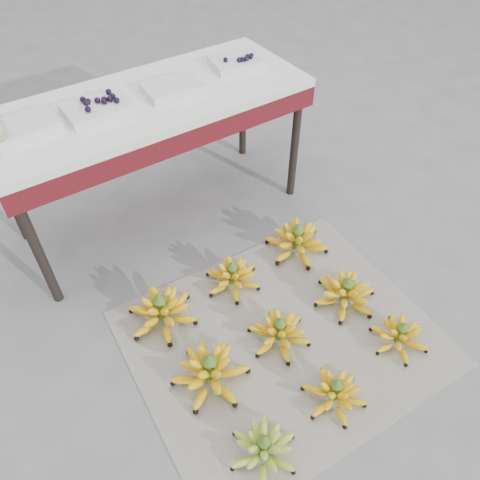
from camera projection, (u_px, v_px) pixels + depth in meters
ground at (301, 332)px, 2.05m from camera, size 60.00×60.00×0.00m
newspaper_mat at (283, 338)px, 2.02m from camera, size 1.31×1.12×0.01m
bunch_front_left at (263, 449)px, 1.64m from camera, size 0.29×0.29×0.15m
bunch_front_center at (334, 393)px, 1.79m from camera, size 0.26×0.26×0.15m
bunch_front_right at (400, 336)px, 1.97m from camera, size 0.32×0.32×0.15m
bunch_mid_left at (210, 372)px, 1.84m from camera, size 0.35×0.35×0.19m
bunch_mid_center at (279, 332)px, 1.98m from camera, size 0.27×0.27×0.16m
bunch_mid_right at (345, 293)px, 2.12m from camera, size 0.36×0.36×0.17m
bunch_back_left at (162, 311)px, 2.04m from camera, size 0.35×0.35×0.19m
bunch_back_center at (233, 277)px, 2.19m from camera, size 0.29×0.29×0.16m
bunch_back_right at (297, 241)px, 2.34m from camera, size 0.34×0.34×0.19m
vendor_table at (150, 113)px, 2.15m from camera, size 1.47×0.59×0.71m
tray_far_left at (24, 127)px, 1.87m from camera, size 0.27×0.21×0.04m
tray_left at (98, 108)px, 1.97m from camera, size 0.27×0.20×0.07m
tray_right at (173, 88)px, 2.10m from camera, size 0.26×0.20×0.04m
tray_far_right at (237, 62)px, 2.29m from camera, size 0.27×0.21×0.06m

